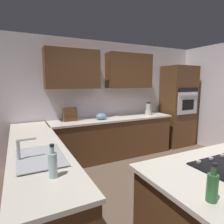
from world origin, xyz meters
name	(u,v)px	position (x,y,z in m)	size (l,w,h in m)	color
ground_plane	(170,193)	(0.00, 0.00, 0.00)	(14.00, 14.00, 0.00)	brown
wall_back	(108,91)	(0.08, -2.04, 1.48)	(6.00, 0.44, 2.60)	silver
lower_cabinets_back	(113,138)	(0.10, -1.72, 0.43)	(2.80, 0.60, 0.86)	brown
countertop_back	(113,119)	(0.10, -1.72, 0.88)	(2.84, 0.64, 0.04)	silver
lower_cabinets_side	(38,178)	(1.82, -0.55, 0.43)	(0.60, 2.90, 0.86)	brown
countertop_side	(36,145)	(1.82, -0.55, 0.88)	(0.64, 2.94, 0.04)	silver
wall_oven	(178,106)	(-1.85, -1.72, 1.05)	(0.80, 0.66, 2.10)	brown
sink_unit	(40,157)	(1.83, -0.02, 0.92)	(0.46, 0.70, 0.23)	#515456
blender	(148,109)	(-0.85, -1.70, 1.03)	(0.15, 0.15, 0.31)	beige
mixing_bowl	(101,116)	(0.40, -1.70, 0.97)	(0.24, 0.24, 0.13)	#668CB2
spice_rack	(70,114)	(1.05, -1.80, 1.04)	(0.28, 0.11, 0.28)	brown
dish_soap_bottle	(53,164)	(1.77, 0.46, 1.01)	(0.07, 0.07, 0.29)	silver
oil_bottle	(212,186)	(0.88, 1.26, 1.01)	(0.07, 0.07, 0.27)	#336B38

